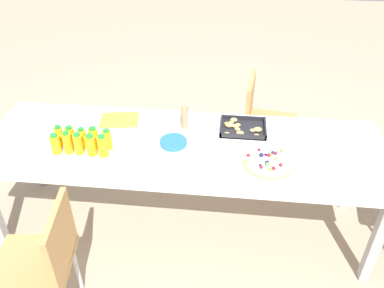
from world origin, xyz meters
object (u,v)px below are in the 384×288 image
Objects in this scene: juice_bottle_3 at (91,145)px; plate_stack at (173,142)px; juice_bottle_0 at (56,144)px; juice_bottle_4 at (103,146)px; napkin_stack at (326,156)px; juice_bottle_2 at (78,144)px; juice_bottle_6 at (70,137)px; cardboard_tube at (185,117)px; paper_folder at (119,120)px; fruit_pizza at (268,162)px; snack_tray at (242,128)px; party_table at (182,152)px; juice_bottle_5 at (59,136)px; juice_bottle_8 at (94,138)px; chair_near_left at (43,259)px; chair_far_right at (263,119)px; juice_bottle_7 at (82,138)px; juice_bottle_1 at (67,143)px; juice_bottle_9 at (107,139)px.

plate_stack is at bearing 18.39° from juice_bottle_3.
juice_bottle_0 is at bearing -178.46° from juice_bottle_3.
napkin_stack is at bearing 5.24° from juice_bottle_4.
juice_bottle_2 reaches higher than juice_bottle_6.
cardboard_tube reaches higher than paper_folder.
juice_bottle_4 is 0.99m from fruit_pizza.
snack_tray is (1.06, 0.30, -0.05)m from juice_bottle_6.
party_table is 0.09m from plate_stack.
napkin_stack is (0.88, -0.03, 0.06)m from party_table.
juice_bottle_8 is at bearing -2.42° from juice_bottle_5.
juice_bottle_2 reaches higher than juice_bottle_5.
juice_bottle_3 reaches higher than napkin_stack.
chair_near_left is 4.94× the size of cardboard_tube.
juice_bottle_3 is 0.07m from juice_bottle_8.
juice_bottle_5 is (-1.32, -0.81, 0.29)m from chair_far_right.
juice_bottle_0 reaches higher than snack_tray.
juice_bottle_3 is 0.84× the size of cardboard_tube.
juice_bottle_8 is 0.49× the size of fruit_pizza.
juice_bottle_7 is at bearing 177.16° from fruit_pizza.
juice_bottle_4 is 0.48× the size of snack_tray.
fruit_pizza is (1.21, 0.01, -0.06)m from juice_bottle_1.
napkin_stack is (0.94, -0.04, -0.01)m from plate_stack.
juice_bottle_2 is at bearing 177.59° from juice_bottle_3.
plate_stack is at bearing 166.35° from fruit_pizza.
juice_bottle_8 is 0.57× the size of paper_folder.
paper_folder is (-1.02, -0.49, 0.22)m from chair_far_right.
juice_bottle_7 is (-0.61, -0.08, 0.12)m from party_table.
chair_far_right is at bearing 34.97° from juice_bottle_7.
juice_bottle_7 is (-1.17, -0.82, 0.28)m from chair_far_right.
juice_bottle_6 is 1.11m from snack_tray.
chair_near_left is 0.76m from juice_bottle_8.
fruit_pizza is at bearing 0.87° from juice_bottle_3.
fruit_pizza is 0.64m from cardboard_tube.
juice_bottle_5 is 0.97× the size of juice_bottle_6.
snack_tray reaches higher than napkin_stack.
juice_bottle_6 is at bearing 96.80° from juice_bottle_1.
juice_bottle_9 is (0.24, 0.00, -0.00)m from juice_bottle_6.
plate_stack reaches higher than party_table.
juice_bottle_5 is 0.45× the size of fruit_pizza.
juice_bottle_1 is (-0.05, 0.63, 0.29)m from chair_near_left.
plate_stack is at bearing 177.73° from napkin_stack.
fruit_pizza is at bearing -2.79° from juice_bottle_5.
fruit_pizza reaches higher than plate_stack.
juice_bottle_7 reaches higher than snack_tray.
juice_bottle_3 is at bearing -175.09° from napkin_stack.
fruit_pizza is at bearing 0.61° from juice_bottle_1.
juice_bottle_5 is at bearing 177.21° from fruit_pizza.
juice_bottle_1 reaches higher than juice_bottle_8.
chair_near_left is at bearing -85.36° from juice_bottle_1.
plate_stack is at bearing 15.54° from juice_bottle_2.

